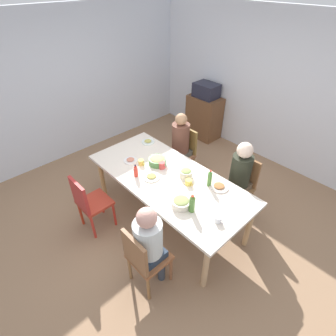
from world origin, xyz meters
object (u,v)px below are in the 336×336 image
(cup_1, at_px, (189,182))
(person_1, at_px, (149,241))
(bowl_1, at_px, (157,161))
(cup_3, at_px, (141,163))
(bowl_2, at_px, (181,203))
(side_cabinet, at_px, (204,117))
(chair_0, at_px, (89,202))
(cup_0, at_px, (218,219))
(bottle_1, at_px, (210,178))
(dining_table, at_px, (168,181))
(cup_2, at_px, (162,165))
(person_2, at_px, (180,142))
(bottle_2, at_px, (136,171))
(plate_2, at_px, (148,142))
(chair_2, at_px, (183,151))
(person_3, at_px, (240,174))
(plate_3, at_px, (130,160))
(bowl_0, at_px, (186,173))
(chair_3, at_px, (241,183))
(plate_1, at_px, (152,177))
(bottle_0, at_px, (192,204))
(plate_0, at_px, (219,186))
(microwave, at_px, (206,90))

(cup_1, bearing_deg, person_1, -72.28)
(bowl_1, relative_size, cup_3, 2.19)
(bowl_2, relative_size, side_cabinet, 0.25)
(chair_0, bearing_deg, cup_0, 27.00)
(chair_0, xyz_separation_m, bottle_1, (1.07, 1.17, 0.38))
(dining_table, relative_size, cup_0, 20.06)
(cup_2, distance_m, bottle_1, 0.71)
(person_2, relative_size, bottle_2, 6.60)
(person_1, xyz_separation_m, bowl_1, (-0.91, 0.91, 0.12))
(person_2, relative_size, cup_3, 10.91)
(person_1, distance_m, plate_2, 1.87)
(chair_2, bearing_deg, dining_table, -57.25)
(person_3, height_order, bottle_2, person_3)
(person_2, xyz_separation_m, bowl_2, (1.08, -1.07, 0.10))
(plate_3, relative_size, cup_2, 1.64)
(chair_2, relative_size, bowl_0, 5.27)
(person_3, distance_m, bowl_2, 1.08)
(chair_2, relative_size, person_2, 0.73)
(bowl_1, xyz_separation_m, bowl_2, (0.82, -0.35, -0.00))
(bottle_1, bearing_deg, person_3, 79.70)
(chair_3, height_order, plate_3, chair_3)
(person_2, distance_m, bottle_1, 1.21)
(person_3, height_order, cup_2, person_3)
(chair_0, height_order, plate_1, chair_0)
(cup_0, bearing_deg, cup_2, 169.98)
(chair_2, distance_m, cup_3, 1.05)
(plate_3, relative_size, bowl_1, 0.82)
(dining_table, distance_m, plate_1, 0.24)
(chair_2, height_order, side_cabinet, same)
(bowl_2, height_order, cup_2, bowl_2)
(chair_2, xyz_separation_m, plate_3, (-0.05, -1.05, 0.28))
(plate_2, relative_size, cup_2, 1.67)
(bottle_2, relative_size, side_cabinet, 0.21)
(cup_1, bearing_deg, bottle_0, -42.53)
(chair_0, relative_size, bowl_0, 5.27)
(chair_3, bearing_deg, person_1, -90.00)
(plate_3, bearing_deg, person_3, 38.21)
(chair_3, bearing_deg, side_cabinet, 144.09)
(chair_0, xyz_separation_m, chair_2, (0.00, 1.82, 0.00))
(dining_table, bearing_deg, plate_0, 29.11)
(plate_3, xyz_separation_m, cup_0, (1.58, 0.02, 0.02))
(bowl_0, bearing_deg, chair_0, -124.18)
(dining_table, distance_m, plate_3, 0.66)
(plate_2, xyz_separation_m, microwave, (-0.41, 1.88, 0.25))
(dining_table, bearing_deg, bottle_2, -135.57)
(bowl_2, relative_size, microwave, 0.48)
(bowl_2, xyz_separation_m, cup_2, (-0.70, 0.33, -0.00))
(chair_3, relative_size, bottle_2, 4.85)
(bowl_2, bearing_deg, chair_3, 85.69)
(chair_0, distance_m, chair_2, 1.82)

